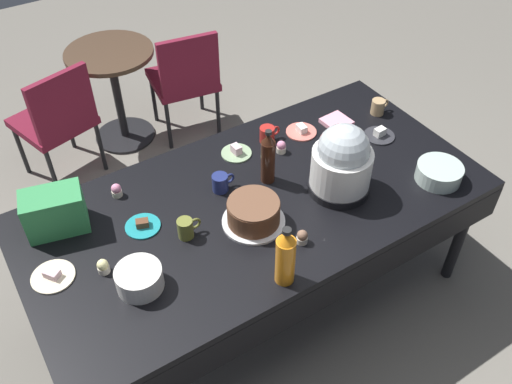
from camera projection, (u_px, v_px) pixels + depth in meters
The scene contains 26 objects.
ground at pixel (256, 295), 3.14m from camera, with size 9.00×9.00×0.00m, color slate.
potluck_table at pixel (256, 209), 2.67m from camera, with size 2.20×1.10×0.75m.
frosted_layer_cake at pixel (254, 213), 2.48m from camera, with size 0.29×0.29×0.13m.
slow_cooker at pixel (342, 162), 2.57m from camera, with size 0.30×0.30×0.37m.
glass_salad_bowl at pixel (439, 173), 2.70m from camera, with size 0.22×0.22×0.08m, color #B2C6BC.
ceramic_snack_bowl at pixel (139, 278), 2.22m from camera, with size 0.19×0.19×0.10m, color silver.
dessert_plate_sage at pixel (236, 152), 2.87m from camera, with size 0.16×0.16×0.05m.
dessert_plate_coral at pixel (301, 131), 3.00m from camera, with size 0.17×0.17×0.05m.
dessert_plate_charcoal at pixel (379, 134), 2.98m from camera, with size 0.17×0.17×0.05m.
dessert_plate_cream at pixel (53, 276), 2.28m from camera, with size 0.18×0.18×0.04m.
dessert_plate_teal at pixel (143, 225), 2.49m from camera, with size 0.16×0.16×0.04m.
cupcake_mint at pixel (117, 190), 2.63m from camera, with size 0.05×0.05×0.07m.
cupcake_berry at pixel (281, 147), 2.87m from camera, with size 0.05×0.05×0.07m.
cupcake_cocoa at pixel (302, 237), 2.41m from camera, with size 0.05×0.05×0.07m.
cupcake_lemon at pixel (103, 266), 2.29m from camera, with size 0.05×0.05×0.07m.
soda_bottle_cola at pixel (268, 158), 2.64m from camera, with size 0.07×0.07×0.30m.
soda_bottle_orange_juice at pixel (285, 257), 2.19m from camera, with size 0.08×0.08×0.30m.
coffee_mug_tan at pixel (378, 107), 3.11m from camera, with size 0.11×0.08×0.09m.
coffee_mug_olive at pixel (186, 228), 2.43m from camera, with size 0.11×0.07×0.09m.
coffee_mug_red at pixel (268, 134), 2.92m from camera, with size 0.12×0.08×0.09m.
coffee_mug_navy at pixel (221, 183), 2.65m from camera, with size 0.12×0.08×0.09m.
soda_carton at pixel (55, 212), 2.43m from camera, with size 0.26×0.16×0.20m, color #338C4C.
paper_napkin_stack at pixel (337, 122), 3.06m from camera, with size 0.14×0.14×0.02m, color pink.
maroon_chair_left at pixel (57, 117), 3.55m from camera, with size 0.55×0.55×0.85m.
maroon_chair_right at pixel (185, 77), 3.91m from camera, with size 0.50×0.50×0.85m.
round_cafe_table at pixel (114, 79), 3.87m from camera, with size 0.60×0.60×0.72m.
Camera 1 is at (-1.01, -1.60, 2.58)m, focal length 38.94 mm.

